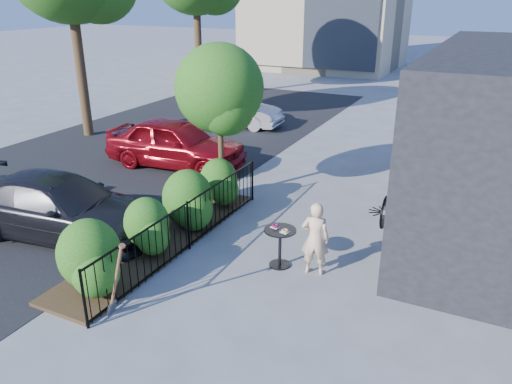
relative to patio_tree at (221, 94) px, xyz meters
The scene contains 12 objects.
ground 4.50m from the patio_tree, 50.96° to the right, with size 120.00×120.00×0.00m, color gray.
fence 3.61m from the patio_tree, 75.06° to the right, with size 0.05×6.05×1.10m.
planting_bed 3.88m from the patio_tree, 89.26° to the right, with size 1.30×6.00×0.08m, color #382616.
shrubs 3.37m from the patio_tree, 87.08° to the right, with size 1.10×5.60×1.24m.
patio_tree is the anchor object (origin of this frame).
street 5.51m from the patio_tree, behind, with size 9.00×30.00×0.01m, color black.
cafe_table 4.34m from the patio_tree, 42.93° to the right, with size 0.64×0.64×0.85m.
woman 4.71m from the patio_tree, 35.99° to the right, with size 0.54×0.35×1.48m, color beige.
shovel 5.78m from the patio_tree, 79.51° to the right, with size 0.49×0.19×1.45m.
car_red 3.71m from the patio_tree, 147.61° to the left, with size 1.77×4.40×1.50m, color maroon.
car_silver 8.01m from the patio_tree, 116.00° to the left, with size 1.33×3.80×1.25m, color #ACACB1.
car_darkgrey 4.57m from the patio_tree, 122.92° to the right, with size 1.90×4.68×1.36m, color black.
Camera 1 is at (3.92, -7.82, 5.09)m, focal length 35.00 mm.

